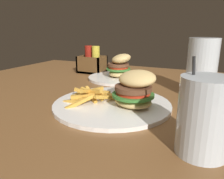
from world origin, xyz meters
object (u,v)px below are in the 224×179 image
(beer_glass, at_px, (201,70))
(condiment_caddy, at_px, (92,63))
(meal_plate_far, at_px, (119,71))
(meal_plate_near, at_px, (120,98))
(juice_glass, at_px, (204,120))
(spoon, at_px, (197,108))

(beer_glass, xyz_separation_m, condiment_caddy, (-0.48, 0.18, -0.04))
(meal_plate_far, distance_m, condiment_caddy, 0.19)
(meal_plate_near, distance_m, juice_glass, 0.26)
(meal_plate_near, distance_m, beer_glass, 0.27)
(meal_plate_near, bearing_deg, meal_plate_far, 113.69)
(beer_glass, bearing_deg, meal_plate_near, -133.27)
(beer_glass, height_order, meal_plate_far, beer_glass)
(meal_plate_near, xyz_separation_m, meal_plate_far, (-0.13, 0.30, 0.01))
(condiment_caddy, bearing_deg, meal_plate_far, -24.42)
(beer_glass, distance_m, condiment_caddy, 0.52)
(meal_plate_far, xyz_separation_m, condiment_caddy, (-0.17, 0.08, 0.01))
(meal_plate_far, bearing_deg, beer_glass, -18.78)
(beer_glass, distance_m, meal_plate_far, 0.34)
(juice_glass, height_order, spoon, juice_glass)
(meal_plate_far, bearing_deg, juice_glass, -52.56)
(spoon, relative_size, condiment_caddy, 1.34)
(meal_plate_near, height_order, meal_plate_far, meal_plate_far)
(juice_glass, distance_m, condiment_caddy, 0.73)
(meal_plate_near, height_order, juice_glass, juice_glass)
(spoon, bearing_deg, meal_plate_far, 59.07)
(juice_glass, relative_size, meal_plate_far, 0.66)
(spoon, xyz_separation_m, meal_plate_far, (-0.32, 0.24, 0.03))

